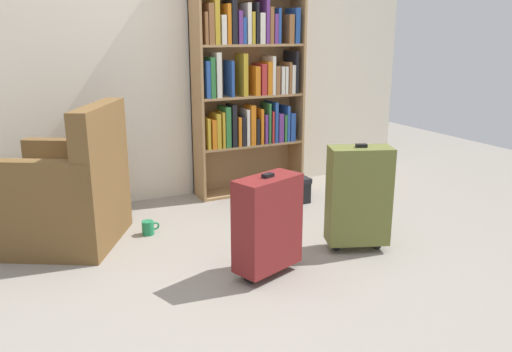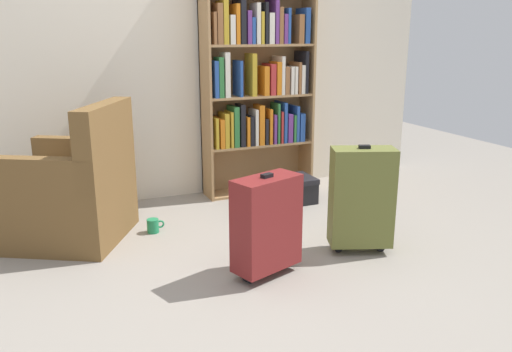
{
  "view_description": "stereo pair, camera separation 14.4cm",
  "coord_description": "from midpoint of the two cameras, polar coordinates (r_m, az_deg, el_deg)",
  "views": [
    {
      "loc": [
        -1.03,
        -2.33,
        1.33
      ],
      "look_at": [
        0.2,
        0.19,
        0.55
      ],
      "focal_mm": 36.59,
      "sensor_mm": 36.0,
      "label": 1
    },
    {
      "loc": [
        -0.9,
        -2.39,
        1.33
      ],
      "look_at": [
        0.2,
        0.19,
        0.55
      ],
      "focal_mm": 36.59,
      "sensor_mm": 36.0,
      "label": 2
    }
  ],
  "objects": [
    {
      "name": "ground_plane",
      "position": [
        2.88,
        -3.44,
        -12.03
      ],
      "size": [
        8.44,
        8.44,
        0.0
      ],
      "primitive_type": "plane",
      "color": "gray"
    },
    {
      "name": "storage_box",
      "position": [
        4.17,
        1.62,
        -1.46
      ],
      "size": [
        0.43,
        0.29,
        0.2
      ],
      "color": "black",
      "rests_on": "ground"
    },
    {
      "name": "back_wall",
      "position": [
        4.22,
        -13.29,
        14.78
      ],
      "size": [
        4.82,
        0.1,
        2.6
      ],
      "primitive_type": "cube",
      "color": "beige",
      "rests_on": "ground"
    },
    {
      "name": "armchair",
      "position": [
        3.57,
        -21.12,
        -2.01
      ],
      "size": [
        0.95,
        0.95,
        0.9
      ],
      "color": "brown",
      "rests_on": "ground"
    },
    {
      "name": "bookshelf",
      "position": [
        4.3,
        -1.78,
        12.54
      ],
      "size": [
        0.92,
        0.26,
        2.02
      ],
      "color": "#A87F51",
      "rests_on": "ground"
    },
    {
      "name": "suitcase_olive",
      "position": [
        3.26,
        9.92,
        -2.15
      ],
      "size": [
        0.42,
        0.31,
        0.68
      ],
      "color": "brown",
      "rests_on": "ground"
    },
    {
      "name": "suitcase_dark_red",
      "position": [
        2.88,
        -0.16,
        -5.18
      ],
      "size": [
        0.43,
        0.3,
        0.59
      ],
      "color": "maroon",
      "rests_on": "ground"
    },
    {
      "name": "mug",
      "position": [
        3.63,
        -12.81,
        -5.54
      ],
      "size": [
        0.12,
        0.08,
        0.1
      ],
      "color": "#1E7F4C",
      "rests_on": "ground"
    }
  ]
}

